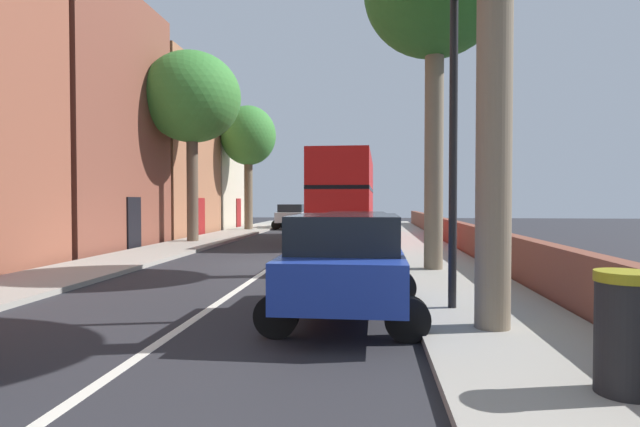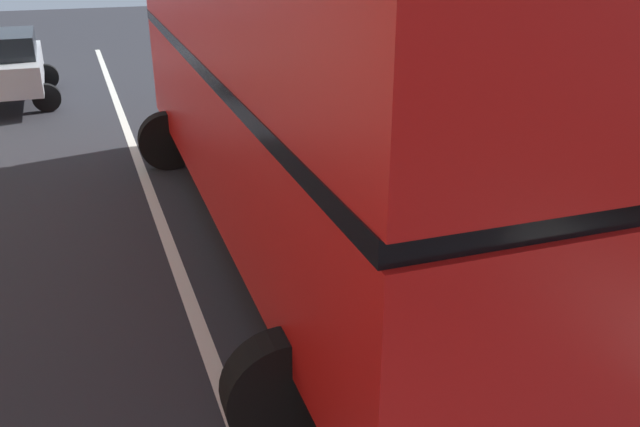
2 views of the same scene
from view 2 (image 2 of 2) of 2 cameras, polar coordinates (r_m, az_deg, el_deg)
The scene contains 2 objects.
double_decker_bus at distance 8.33m, azimuth -1.97°, elevation 12.54°, with size 3.71×10.75×4.06m.
parked_car_silver_left_2 at distance 18.09m, azimuth -25.73°, elevation 11.57°, with size 2.51×4.29×1.69m.
Camera 2 is at (-0.88, 1.64, 3.87)m, focal length 37.17 mm.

